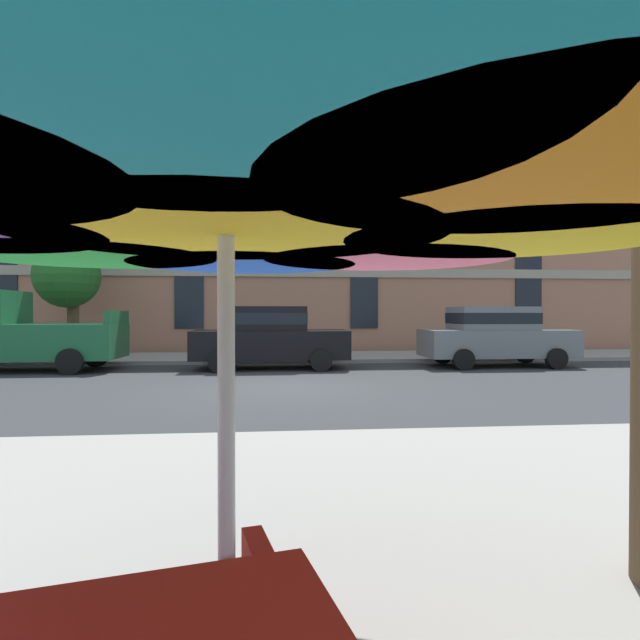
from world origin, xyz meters
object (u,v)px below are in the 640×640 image
Objects in this scene: sedan_black at (269,336)px; street_tree_left at (69,273)px; sedan_gray at (495,335)px; patio_umbrella at (226,156)px; pickup_green at (15,334)px.

street_tree_left is (-6.79, 3.35, 2.00)m from sedan_black.
sedan_black is at bearing -26.27° from street_tree_left.
sedan_gray is 1.36× the size of patio_umbrella.
patio_umbrella is at bearing -67.18° from street_tree_left.
sedan_black is (6.92, -0.00, -0.08)m from pickup_green.
patio_umbrella is (6.75, -16.05, -0.84)m from street_tree_left.
sedan_black is 6.72m from sedan_gray.
pickup_green reaches higher than sedan_black.
sedan_black is at bearing 89.82° from patio_umbrella.
street_tree_left reaches higher than sedan_black.
patio_umbrella is (-6.76, -12.70, 1.17)m from sedan_gray.
pickup_green is 1.22× the size of street_tree_left.
pickup_green is 14.48m from patio_umbrella.
sedan_gray is at bearing 61.97° from patio_umbrella.
pickup_green is 1.57× the size of patio_umbrella.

